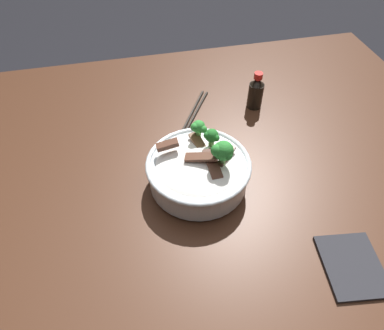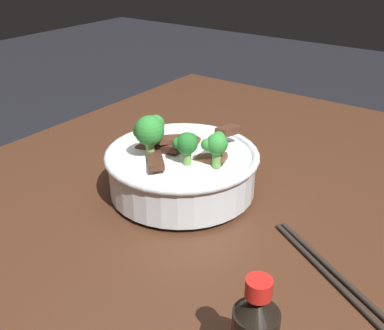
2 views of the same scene
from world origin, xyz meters
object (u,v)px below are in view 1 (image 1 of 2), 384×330
Objects in this scene: rice_bowl at (199,169)px; folded_napkin at (352,266)px; soy_sauce_bottle at (256,92)px; chopsticks_pair at (194,112)px.

rice_bowl is 0.38m from folded_napkin.
rice_bowl reaches higher than soy_sauce_bottle.
rice_bowl is at bearing -48.17° from folded_napkin.
folded_napkin is (-0.20, 0.54, 0.00)m from chopsticks_pair.
chopsticks_pair is at bearing -100.41° from rice_bowl.
rice_bowl is at bearing 48.10° from soy_sauce_bottle.
folded_napkin is at bearing 110.32° from chopsticks_pair.
chopsticks_pair is (-0.05, -0.26, -0.05)m from rice_bowl.
soy_sauce_bottle reaches higher than chopsticks_pair.
soy_sauce_bottle reaches higher than folded_napkin.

